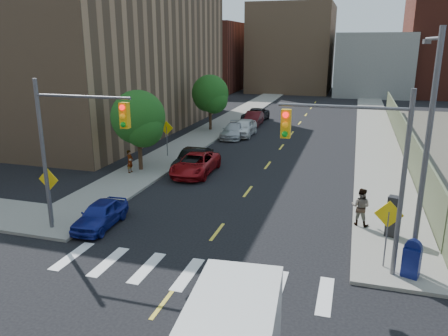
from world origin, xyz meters
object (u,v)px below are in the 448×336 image
Objects in this scene: parked_car_silver at (234,131)px; pedestrian_east at (361,207)px; parked_car_black at (193,160)px; parked_car_grey at (255,115)px; parked_car_red at (196,164)px; payphone at (393,217)px; pedestrian_west at (130,161)px; parked_car_blue at (100,214)px; mailbox at (412,259)px; parked_car_maroon at (254,119)px; parked_car_white at (244,127)px.

pedestrian_east is at bearing -61.18° from parked_car_silver.
parked_car_black is 0.88× the size of parked_car_grey.
parked_car_black is 0.88× the size of parked_car_red.
pedestrian_west is (-16.00, 5.59, -0.17)m from payphone.
parked_car_black is 4.24m from pedestrian_west.
mailbox is (13.60, -1.00, 0.24)m from parked_car_blue.
mailbox is (13.06, -31.76, 0.16)m from parked_car_grey.
parked_car_white is at bearing -88.69° from parked_car_maroon.
pedestrian_east reaches higher than parked_car_blue.
mailbox is 0.96× the size of pedestrian_west.
parked_car_grey is at bearing -6.75° from pedestrian_west.
pedestrian_west is at bearing -1.67° from pedestrian_east.
parked_car_white is 3.17× the size of mailbox.
pedestrian_east is (11.80, 3.41, 0.44)m from parked_car_blue.
parked_car_white is 26.62m from mailbox.
mailbox reaches higher than parked_car_blue.
parked_car_black is 12.98m from pedestrian_east.
pedestrian_west is at bearing 170.74° from mailbox.
parked_car_silver is at bearing -41.99° from pedestrian_east.
parked_car_grey is 22.89m from pedestrian_west.
pedestrian_east is at bearing 13.04° from parked_car_blue.
parked_car_maroon is 31.71m from mailbox.
parked_car_blue is 28.10m from parked_car_maroon.
payphone is at bearing 116.60° from mailbox.
parked_car_red reaches higher than parked_car_grey.
parked_car_white is at bearing 137.33° from mailbox.
pedestrian_west is 0.84× the size of pedestrian_east.
pedestrian_east is (11.18, -18.03, 0.39)m from parked_car_silver.
pedestrian_west reaches higher than parked_car_red.
parked_car_blue is at bearing -94.64° from parked_car_silver.
parked_car_maroon is (0.96, 28.08, 0.11)m from parked_car_blue.
parked_car_red is (1.30, 9.49, 0.08)m from parked_car_blue.
parked_car_black is at bearing -92.84° from parked_car_white.
parked_car_white is at bearing 88.17° from parked_car_black.
pedestrian_west is (-3.44, -13.31, 0.25)m from parked_car_silver.
pedestrian_west is (-3.63, -2.18, 0.18)m from parked_car_black.
parked_car_white is at bearing 137.93° from payphone.
mailbox reaches higher than parked_car_black.
pedestrian_east reaches higher than mailbox.
pedestrian_west is (-4.12, -1.37, 0.21)m from parked_car_red.
mailbox is 0.80× the size of pedestrian_east.
parked_car_red is at bearing -89.73° from parked_car_silver.
parked_car_silver is at bearing -12.81° from pedestrian_west.
parked_car_white is 1.05× the size of parked_car_maroon.
payphone is 1.22× the size of pedestrian_west.
pedestrian_west reaches higher than parked_car_white.
pedestrian_west is at bearing -107.47° from parked_car_silver.
pedestrian_east is (-1.80, 4.41, 0.20)m from mailbox.
mailbox is 18.78m from pedestrian_west.
parked_car_blue is at bearing -94.18° from parked_car_maroon.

